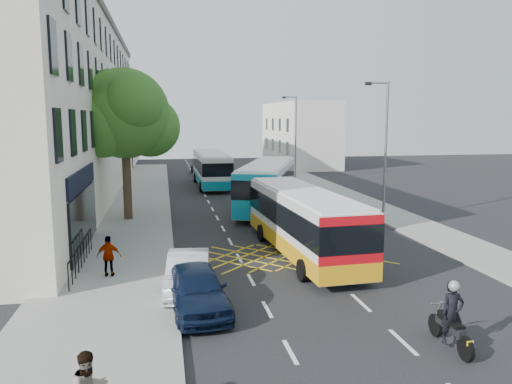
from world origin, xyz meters
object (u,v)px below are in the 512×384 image
bus_far (211,168)px  pedestrian_far (109,256)px  bus_mid (267,185)px  distant_car_grey (203,168)px  lamp_far (295,133)px  parked_car_blue (197,289)px  motorbike (452,317)px  red_hatchback (303,201)px  distant_car_silver (268,164)px  bus_near (303,221)px  parked_car_silver (188,273)px  street_tree (124,114)px  lamp_near (384,144)px

bus_far → pedestrian_far: size_ratio=6.94×
bus_mid → distant_car_grey: bearing=116.4°
lamp_far → bus_far: bearing=-162.5°
parked_car_blue → motorbike: bearing=-36.7°
red_hatchback → distant_car_silver: size_ratio=1.06×
bus_near → bus_far: 23.42m
bus_far → parked_car_silver: size_ratio=2.61×
bus_near → distant_car_grey: (-1.83, 33.19, -0.87)m
lamp_far → pedestrian_far: (-14.68, -28.01, -3.69)m
bus_near → parked_car_silver: size_ratio=2.54×
street_tree → red_hatchback: size_ratio=1.95×
lamp_far → bus_mid: bearing=-111.4°
red_hatchback → pedestrian_far: bearing=47.7°
bus_near → distant_car_silver: (5.81, 35.30, -0.81)m
motorbike → parked_car_silver: 8.80m
motorbike → distant_car_silver: bearing=85.6°
street_tree → parked_car_silver: street_tree is taller
bus_near → parked_car_silver: (-5.29, -3.83, -0.86)m
bus_far → parked_car_silver: bearing=-97.6°
street_tree → distant_car_grey: street_tree is taller
lamp_near → lamp_far: bearing=90.0°
motorbike → red_hatchback: bearing=86.8°
bus_near → parked_car_silver: bearing=-147.2°
bus_near → red_hatchback: (2.93, 10.30, -0.89)m
street_tree → red_hatchback: bearing=6.9°
lamp_far → parked_car_silver: size_ratio=1.93×
lamp_far → distant_car_silver: (-0.70, 9.32, -3.89)m
parked_car_silver → pedestrian_far: pedestrian_far is taller
motorbike → parked_car_blue: motorbike is taller
red_hatchback → pedestrian_far: 16.59m
red_hatchback → distant_car_grey: 23.38m
bus_far → motorbike: bus_far is taller
lamp_far → parked_car_silver: bearing=-111.6°
parked_car_silver → bus_near: bearing=41.3°
parked_car_blue → pedestrian_far: size_ratio=2.76×
lamp_near → bus_near: size_ratio=0.76×
parked_car_blue → distant_car_silver: size_ratio=1.01×
distant_car_silver → pedestrian_far: pedestrian_far is taller
bus_mid → parked_car_blue: size_ratio=2.65×
parked_car_blue → red_hatchback: size_ratio=0.95×
red_hatchback → distant_car_silver: bearing=-96.9°
bus_near → motorbike: bus_near is taller
bus_mid → bus_far: size_ratio=1.05×
distant_car_grey → distant_car_silver: (7.64, 2.10, 0.05)m
bus_far → red_hatchback: bus_far is taller
lamp_far → lamp_near: bearing=-90.0°
lamp_near → pedestrian_far: size_ratio=5.13×
lamp_far → pedestrian_far: lamp_far is taller
motorbike → distant_car_grey: size_ratio=0.44×
street_tree → lamp_far: bearing=49.2°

